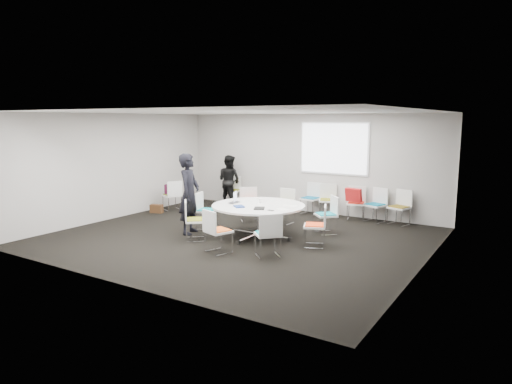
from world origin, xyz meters
The scene contains 31 objects.
room_shell centered at (0.09, 0.00, 1.40)m, with size 8.08×7.08×2.88m.
conference_table centered at (0.32, 0.31, 0.53)m, with size 2.11×2.11×0.73m.
projection_screen centered at (0.80, 3.46, 1.85)m, with size 1.90×0.03×1.35m, color white.
chair_ring_a centered at (1.78, 0.21, 0.28)m, with size 0.59×0.59×0.88m.
chair_ring_b centered at (1.54, 1.35, 0.28)m, with size 0.64×0.64×0.88m.
chair_ring_c centered at (0.18, 1.77, 0.28)m, with size 0.49×0.48×0.88m.
chair_ring_d centered at (-0.68, 1.49, 0.28)m, with size 0.64×0.64×0.88m.
chair_ring_e centered at (-1.14, 0.27, 0.28)m, with size 0.55×0.56×0.88m.
chair_ring_f centered at (-0.68, -0.72, 0.28)m, with size 0.64×0.64×0.88m.
chair_ring_g centered at (0.33, -1.24, 0.28)m, with size 0.58×0.58×0.88m.
chair_ring_h centered at (1.31, -0.94, 0.28)m, with size 0.64×0.64×0.88m.
chair_back_a centered at (0.28, 3.17, 0.28)m, with size 0.50×0.49×0.88m.
chair_back_b centered at (0.79, 3.16, 0.28)m, with size 0.59×0.58×0.88m.
chair_back_c centered at (1.60, 3.15, 0.28)m, with size 0.56×0.55×0.88m.
chair_back_d centered at (2.12, 3.16, 0.28)m, with size 0.58×0.57×0.88m.
chair_back_e centered at (2.73, 3.16, 0.28)m, with size 0.58×0.57×0.88m.
chair_spare_left centered at (-3.41, 1.53, 0.28)m, with size 0.59×0.60×0.88m.
chair_person_back centered at (-2.41, 3.17, 0.28)m, with size 0.56×0.56×0.88m.
person_main centered at (-1.18, -0.31, 0.94)m, with size 0.68×0.45×1.87m, color black.
person_back centered at (-2.40, 3.00, 0.78)m, with size 0.76×0.59×1.57m, color black.
laptop centered at (-0.22, 0.20, 0.74)m, with size 0.33×0.21×0.03m, color #333338.
laptop_lid centered at (-0.32, 0.32, 0.86)m, with size 0.30×0.02×0.22m, color silver.
notebook_black centered at (0.58, -0.07, 0.74)m, with size 0.22×0.30×0.02m, color black.
tablet_folio centered at (0.10, -0.14, 0.74)m, with size 0.26×0.20×0.03m, color navy.
papers_right centered at (0.99, 0.57, 0.73)m, with size 0.30×0.21×0.00m, color white.
papers_front centered at (1.03, 0.14, 0.73)m, with size 0.30×0.21×0.00m, color white.
cup centered at (0.22, 0.55, 0.78)m, with size 0.08×0.08×0.09m, color white.
phone centered at (0.89, -0.11, 0.73)m, with size 0.14×0.07×0.01m, color black.
maroon_bag centered at (-3.42, 1.54, 0.62)m, with size 0.40×0.14×0.28m, color #47132E.
brown_bag centered at (-3.53, 1.01, 0.12)m, with size 0.36×0.16×0.24m, color #472A16.
red_jacket centered at (1.61, 2.92, 0.70)m, with size 0.44×0.10×0.35m, color #B01516.
Camera 1 is at (5.65, -8.30, 2.64)m, focal length 32.00 mm.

